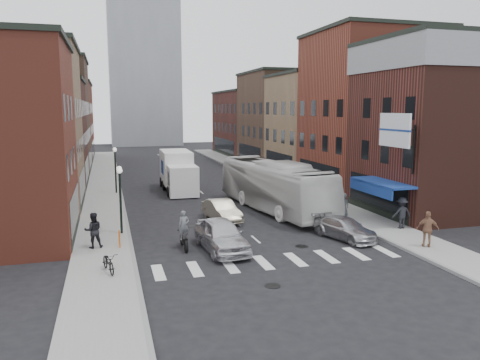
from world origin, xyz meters
name	(u,v)px	position (x,y,z in m)	size (l,w,h in m)	color
ground	(261,244)	(0.00, 0.00, 0.00)	(160.00, 160.00, 0.00)	black
sidewalk_left	(104,187)	(-8.50, 22.00, 0.07)	(3.00, 74.00, 0.15)	gray
sidewalk_right	(271,180)	(8.50, 22.00, 0.07)	(3.00, 74.00, 0.15)	gray
curb_left	(120,187)	(-7.00, 22.00, 0.00)	(0.20, 74.00, 0.16)	gray
curb_right	(258,181)	(7.00, 22.00, 0.00)	(0.20, 74.00, 0.16)	gray
crosswalk_stripes	(280,261)	(0.00, -3.00, 0.00)	(12.00, 2.20, 0.01)	silver
bldg_left_mid_a	(8,127)	(-14.99, 14.00, 6.15)	(10.30, 10.20, 12.30)	#A17958
bldg_left_mid_b	(30,133)	(-14.99, 24.00, 5.15)	(10.30, 10.20, 10.30)	#3F1E16
bldg_left_far_a	(43,116)	(-14.99, 35.00, 6.65)	(10.30, 12.20, 13.30)	#4E3727
bldg_left_far_b	(56,121)	(-14.99, 49.00, 5.65)	(10.30, 16.20, 11.30)	maroon
bldg_right_corner	(441,127)	(14.99, 4.50, 6.15)	(10.30, 9.20, 12.30)	#3F1E16
bldg_right_mid_a	(370,112)	(15.00, 14.00, 7.15)	(10.30, 10.20, 14.30)	maroon
bldg_right_mid_b	(321,125)	(14.99, 24.00, 5.65)	(10.30, 10.20, 11.30)	#A17958
bldg_right_far_a	(285,119)	(14.99, 35.00, 6.15)	(10.30, 12.20, 12.30)	#4E3727
bldg_right_far_b	(253,123)	(14.99, 49.00, 5.15)	(10.30, 16.20, 10.30)	#3F1E16
awning_blue	(379,184)	(8.93, 2.50, 2.63)	(1.80, 5.00, 0.78)	navy
billboard_sign	(396,131)	(8.59, 0.50, 6.13)	(1.52, 3.00, 3.70)	black
distant_tower	(142,23)	(0.00, 78.00, 25.00)	(14.00, 14.00, 50.00)	#9399A0
streetlamp_near	(120,187)	(-7.40, 4.00, 2.91)	(0.32, 1.22, 4.11)	black
streetlamp_far	(115,162)	(-7.40, 18.00, 2.91)	(0.32, 1.22, 4.11)	black
bike_rack	(119,239)	(-7.60, 1.30, 0.55)	(0.08, 0.68, 0.80)	#D8590C
box_truck	(178,172)	(-1.92, 18.12, 1.78)	(2.67, 8.33, 3.61)	white
motorcycle_rider	(184,231)	(-4.26, 0.32, 0.98)	(0.57, 2.06, 2.10)	black
transit_bus	(274,186)	(3.73, 8.16, 1.84)	(3.09, 13.19, 3.67)	silver
sedan_left_near	(221,235)	(-2.41, -0.53, 0.85)	(2.01, 4.99, 1.70)	silver
sedan_left_far	(222,211)	(-0.80, 6.00, 0.70)	(1.47, 4.22, 1.39)	beige
curb_car	(345,228)	(5.00, -0.27, 0.62)	(1.72, 4.24, 1.23)	#B3B4B8
parked_bicycle	(109,262)	(-8.19, -2.70, 0.61)	(0.60, 1.73, 0.91)	black
ped_left_solo	(93,230)	(-8.92, 1.36, 1.10)	(0.92, 0.53, 1.90)	black
ped_right_a	(402,213)	(9.24, 0.42, 1.12)	(1.25, 0.62, 1.94)	black
ped_right_b	(428,229)	(8.21, -3.36, 1.12)	(1.14, 0.57, 1.94)	#8F6348
ped_right_c	(344,205)	(7.40, 4.35, 0.96)	(0.80, 0.52, 1.63)	#505357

